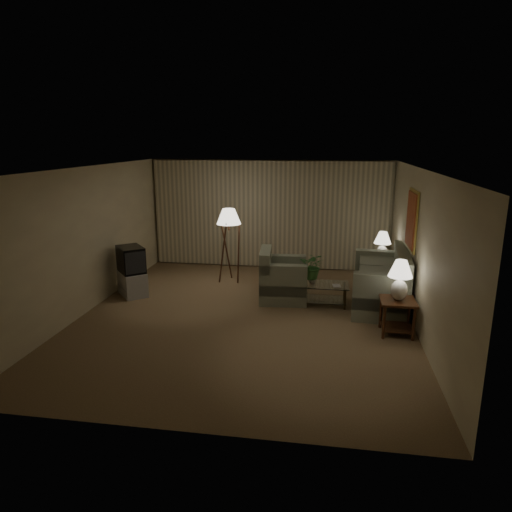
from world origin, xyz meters
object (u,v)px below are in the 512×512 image
Objects in this scene: sofa at (380,284)px; side_table_far at (381,269)px; table_lamp_far at (382,243)px; crt_tv at (131,259)px; floor_lamp at (229,244)px; ottoman at (284,274)px; coffee_table at (320,291)px; side_table_near at (397,311)px; vase at (312,280)px; armchair at (283,280)px; tv_cabinet at (133,283)px; table_lamp_near at (400,277)px.

sofa is 1.26m from side_table_far.
table_lamp_far reaches higher than crt_tv.
table_lamp_far is 3.39m from floor_lamp.
sofa is 3.61× the size of ottoman.
floor_lamp reaches higher than coffee_table.
side_table_near is 5.35m from crt_tv.
table_lamp_far reaches higher than sofa.
vase is (3.74, 0.05, -0.29)m from crt_tv.
armchair reaches higher than tv_cabinet.
ottoman is 4.41× the size of vase.
crt_tv is (0.00, 0.00, 0.52)m from tv_cabinet.
coffee_table is (-1.16, -0.10, -0.17)m from sofa.
tv_cabinet is (-3.15, -0.21, -0.16)m from armchair.
table_lamp_near is at bearing -35.79° from floor_lamp.
vase is at bearing -31.68° from floor_lamp.
ottoman is (3.06, 1.31, -0.57)m from crt_tv.
table_lamp_far is (0.15, 1.25, 0.53)m from sofa.
armchair is 0.62m from vase.
tv_cabinet is at bearing -179.26° from vase.
armchair is at bearing 145.38° from side_table_near.
table_lamp_far reaches higher than ottoman.
armchair is 3.16m from tv_cabinet.
table_lamp_far is (2.05, 1.19, 0.56)m from armchair.
armchair is 2.37m from side_table_far.
table_lamp_near is at bearing -49.56° from ottoman.
coffee_table is (-1.31, -1.35, -0.11)m from side_table_far.
side_table_far is at bearing -64.74° from armchair.
table_lamp_near is at bearing -40.66° from vase.
coffee_table is 3.89m from tv_cabinet.
table_lamp_far is (0.00, 0.00, 0.58)m from side_table_far.
side_table_near is 2.60m from side_table_far.
floor_lamp is at bearing 47.66° from armchair.
vase is (0.69, -1.26, 0.28)m from ottoman.
crt_tv reaches higher than sofa.
table_lamp_near reaches higher than tv_cabinet.
side_table_far is 5.40m from crt_tv.
side_table_near is at bearing -35.79° from floor_lamp.
table_lamp_far is 2.05m from vase.
table_lamp_far is 0.76× the size of tv_cabinet.
tv_cabinet is at bearing -179.29° from coffee_table.
side_table_near reaches higher than vase.
side_table_near is 0.54× the size of coffee_table.
table_lamp_near is at bearing -90.00° from side_table_far.
floor_lamp is at bearing 148.32° from vase.
table_lamp_near reaches higher than vase.
floor_lamp is (-3.39, -0.16, -0.09)m from table_lamp_far.
tv_cabinet is (-5.20, -1.40, -0.14)m from side_table_far.
table_lamp_near reaches higher than crt_tv.
floor_lamp is (-3.39, 2.44, 0.47)m from side_table_near.
armchair is 1.90× the size of ottoman.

